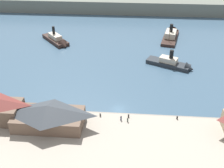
% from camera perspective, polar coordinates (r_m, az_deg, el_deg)
% --- Properties ---
extents(ground_plane, '(320.00, 320.00, 0.00)m').
position_cam_1_polar(ground_plane, '(85.95, 1.41, -5.36)').
color(ground_plane, '#385166').
extents(quay_promenade, '(110.00, 36.00, 1.20)m').
position_cam_1_polar(quay_promenade, '(69.23, 0.30, -15.94)').
color(quay_promenade, '#9E9384').
rests_on(quay_promenade, ground).
extents(seawall_edge, '(110.00, 0.80, 1.00)m').
position_cam_1_polar(seawall_edge, '(82.80, 1.26, -6.58)').
color(seawall_edge, gray).
rests_on(seawall_edge, ground).
extents(ferry_shed_central_terminal, '(19.89, 10.17, 6.90)m').
position_cam_1_polar(ferry_shed_central_terminal, '(77.85, -13.41, -6.53)').
color(ferry_shed_central_terminal, brown).
rests_on(ferry_shed_central_terminal, quay_promenade).
extents(pedestrian_by_tram, '(0.38, 0.38, 1.55)m').
position_cam_1_polar(pedestrian_by_tram, '(78.89, 3.35, -7.57)').
color(pedestrian_by_tram, '#3D4C42').
rests_on(pedestrian_by_tram, quay_promenade).
extents(pedestrian_near_west_shed, '(0.42, 0.42, 1.69)m').
position_cam_1_polar(pedestrian_near_west_shed, '(79.25, 1.93, -7.26)').
color(pedestrian_near_west_shed, '#33384C').
rests_on(pedestrian_near_west_shed, quay_promenade).
extents(mooring_post_east, '(0.44, 0.44, 0.90)m').
position_cam_1_polar(mooring_post_east, '(80.73, 3.54, -6.76)').
color(mooring_post_east, black).
rests_on(mooring_post_east, quay_promenade).
extents(mooring_post_west, '(0.44, 0.44, 0.90)m').
position_cam_1_polar(mooring_post_west, '(80.98, -2.51, -6.59)').
color(mooring_post_west, black).
rests_on(mooring_post_west, quay_promenade).
extents(mooring_post_center_west, '(0.44, 0.44, 0.90)m').
position_cam_1_polar(mooring_post_center_west, '(82.16, 13.70, -6.98)').
color(mooring_post_center_west, black).
rests_on(mooring_post_center_west, quay_promenade).
extents(ferry_outer_harbor, '(19.71, 12.60, 8.60)m').
position_cam_1_polar(ferry_outer_harbor, '(112.71, 12.97, 4.19)').
color(ferry_outer_harbor, '#23282D').
rests_on(ferry_outer_harbor, ground).
extents(ferry_mid_harbor, '(17.20, 18.44, 9.18)m').
position_cam_1_polar(ferry_mid_harbor, '(135.07, -11.52, 9.06)').
color(ferry_mid_harbor, black).
rests_on(ferry_mid_harbor, ground).
extents(ferry_moored_west, '(11.34, 24.45, 10.14)m').
position_cam_1_polar(ferry_moored_west, '(143.24, 12.47, 10.29)').
color(ferry_moored_west, black).
rests_on(ferry_moored_west, ground).
extents(far_headland, '(180.00, 24.00, 8.00)m').
position_cam_1_polar(far_headland, '(184.88, 3.51, 16.61)').
color(far_headland, '#60665B').
rests_on(far_headland, ground).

